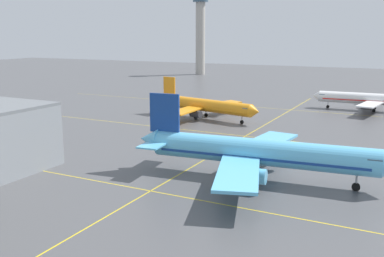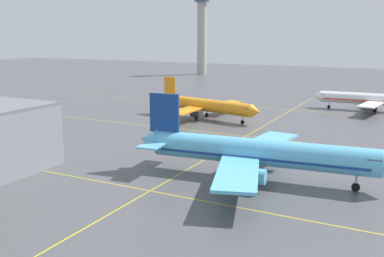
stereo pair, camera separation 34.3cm
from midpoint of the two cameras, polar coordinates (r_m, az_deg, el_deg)
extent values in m
cylinder|color=#5BB7E5|center=(68.14, 9.00, -3.05)|extent=(34.55, 7.59, 4.07)
cone|color=#5BB7E5|center=(74.18, -5.36, -1.37)|extent=(3.81, 4.20, 3.87)
cube|color=navy|center=(72.05, -3.45, 2.01)|extent=(5.16, 0.91, 6.43)
cube|color=#5BB7E5|center=(70.41, -4.90, -2.09)|extent=(3.99, 5.90, 0.26)
cube|color=#5BB7E5|center=(76.06, -2.76, -0.99)|extent=(3.99, 5.90, 0.26)
cube|color=#5BB7E5|center=(60.05, 6.08, -5.69)|extent=(10.25, 17.02, 0.43)
cube|color=#5BB7E5|center=(77.16, 9.68, -1.78)|extent=(7.25, 16.58, 0.43)
cylinder|color=#5BB7E5|center=(63.45, 8.03, -6.08)|extent=(3.86, 2.62, 2.25)
cylinder|color=#5BB7E5|center=(73.91, 10.05, -3.53)|extent=(3.86, 2.62, 2.25)
cube|color=#385166|center=(66.63, 22.67, -3.68)|extent=(2.31, 3.93, 0.75)
cube|color=navy|center=(68.27, 8.99, -3.47)|extent=(31.82, 7.35, 0.39)
cylinder|color=#99999E|center=(67.48, 20.62, -6.18)|extent=(0.30, 0.30, 1.77)
cylinder|color=black|center=(67.84, 20.55, -7.13)|extent=(1.22, 0.60, 1.18)
cylinder|color=#99999E|center=(66.75, 6.60, -5.66)|extent=(0.30, 0.30, 1.77)
cylinder|color=black|center=(67.11, 6.57, -6.62)|extent=(1.22, 0.60, 1.18)
cylinder|color=#99999E|center=(71.92, 7.74, -4.38)|extent=(0.30, 0.30, 1.77)
cylinder|color=black|center=(72.26, 7.72, -5.28)|extent=(1.22, 0.60, 1.18)
cylinder|color=orange|center=(117.10, 2.01, 3.02)|extent=(28.07, 9.28, 3.33)
cone|color=orange|center=(108.64, 8.34, 2.19)|extent=(2.92, 3.67, 3.26)
cone|color=orange|center=(126.95, -3.51, 3.87)|extent=(3.42, 3.69, 3.16)
cube|color=orange|center=(124.93, -2.77, 5.49)|extent=(4.17, 1.21, 5.25)
cube|color=orange|center=(123.81, -3.72, 3.66)|extent=(3.71, 5.05, 0.21)
cube|color=orange|center=(127.63, -2.10, 3.93)|extent=(3.71, 5.05, 0.21)
cube|color=orange|center=(112.03, -0.68, 2.34)|extent=(4.65, 13.16, 0.35)
cube|color=orange|center=(123.59, 3.80, 3.23)|extent=(9.57, 13.84, 0.35)
cylinder|color=#333338|center=(113.75, 0.67, 1.91)|extent=(3.30, 2.44, 1.84)
cylinder|color=#333338|center=(120.86, 3.39, 2.49)|extent=(3.30, 2.44, 1.84)
cube|color=#385166|center=(109.60, 7.45, 2.55)|extent=(2.20, 3.33, 0.61)
cube|color=orange|center=(117.17, 2.00, 2.82)|extent=(25.89, 8.83, 0.32)
cylinder|color=#99999E|center=(110.99, 6.65, 1.32)|extent=(0.25, 0.25, 1.44)
cylinder|color=black|center=(111.17, 6.64, 0.83)|extent=(1.02, 0.59, 0.96)
cylinder|color=#99999E|center=(116.77, 0.63, 1.93)|extent=(0.25, 0.25, 1.44)
cylinder|color=black|center=(116.95, 0.63, 1.47)|extent=(1.02, 0.59, 0.96)
cylinder|color=#99999E|center=(120.29, 2.00, 2.22)|extent=(0.25, 0.25, 1.44)
cylinder|color=black|center=(120.46, 2.00, 1.77)|extent=(1.02, 0.59, 0.96)
cylinder|color=white|center=(139.15, 22.05, 3.58)|extent=(27.98, 4.71, 3.31)
cone|color=white|center=(140.52, 15.91, 4.07)|extent=(2.42, 3.35, 3.24)
cube|color=white|center=(146.52, 22.51, 3.72)|extent=(7.73, 13.78, 0.35)
cube|color=white|center=(131.87, 22.25, 2.91)|extent=(6.53, 13.60, 0.35)
cylinder|color=#4C4C51|center=(143.86, 22.02, 3.16)|extent=(3.05, 1.98, 1.83)
cylinder|color=#4C4C51|center=(134.91, 21.83, 2.64)|extent=(3.05, 1.98, 1.83)
cube|color=#385166|center=(140.18, 16.73, 4.20)|extent=(1.72, 3.12, 0.61)
cube|color=red|center=(139.21, 22.04, 3.41)|extent=(25.75, 4.64, 0.31)
cylinder|color=#99999E|center=(140.32, 17.37, 3.09)|extent=(0.24, 0.24, 1.44)
cylinder|color=black|center=(140.47, 17.35, 2.71)|extent=(0.98, 0.44, 0.96)
cylinder|color=#99999E|center=(141.63, 22.73, 2.78)|extent=(0.24, 0.24, 1.44)
cylinder|color=black|center=(141.77, 22.70, 2.40)|extent=(0.98, 0.44, 0.96)
cylinder|color=#99999E|center=(137.16, 22.66, 2.51)|extent=(0.24, 0.24, 1.44)
cylinder|color=black|center=(137.30, 22.63, 2.12)|extent=(0.98, 0.44, 0.96)
cube|color=yellow|center=(64.15, -5.29, -8.04)|extent=(164.07, 0.20, 0.01)
cube|color=yellow|center=(97.94, 7.06, -1.00)|extent=(164.07, 0.20, 0.01)
cube|color=yellow|center=(134.59, 12.85, 2.36)|extent=(164.07, 0.20, 0.01)
cube|color=yellow|center=(80.45, 2.20, -3.81)|extent=(0.20, 171.75, 0.01)
cylinder|color=#ADA89E|center=(249.02, 1.31, 11.53)|extent=(5.20, 5.20, 39.28)
camera|label=1|loc=(0.17, -89.87, 0.03)|focal=41.24mm
camera|label=2|loc=(0.17, 90.13, -0.03)|focal=41.24mm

